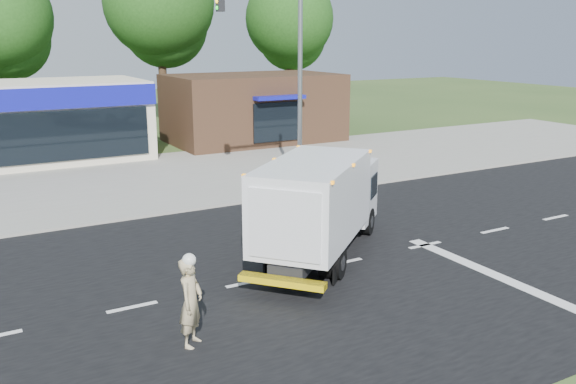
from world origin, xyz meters
name	(u,v)px	position (x,y,z in m)	size (l,w,h in m)	color
ground	(343,263)	(0.00, 0.00, 0.00)	(120.00, 120.00, 0.00)	#385123
road_asphalt	(343,263)	(0.00, 0.00, 0.00)	(60.00, 14.00, 0.02)	black
sidewalk	(226,196)	(0.00, 8.20, 0.06)	(60.00, 2.40, 0.12)	gray
parking_apron	(177,170)	(0.00, 14.00, 0.01)	(60.00, 9.00, 0.02)	gray
lane_markings	(412,269)	(1.35, -1.35, 0.02)	(55.20, 7.00, 0.01)	silver
ems_box_truck	(320,200)	(-0.34, 0.72, 1.72)	(6.41, 5.99, 2.98)	black
emergency_worker	(191,301)	(-5.39, -2.37, 0.98)	(0.80, 0.81, 2.00)	tan
brown_storefront	(254,108)	(7.00, 19.98, 2.00)	(10.00, 6.70, 4.00)	#382316
traffic_signal_pole	(286,70)	(2.35, 7.60, 4.92)	(3.51, 0.25, 8.00)	gray
background_trees	(85,17)	(-0.85, 28.16, 7.38)	(36.77, 7.39, 12.10)	#332114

